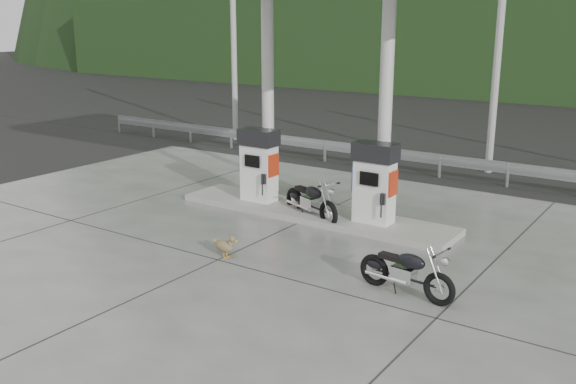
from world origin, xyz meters
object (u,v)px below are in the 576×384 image
Objects in this scene: gas_pump_right at (375,183)px; motorcycle_right at (406,272)px; gas_pump_left at (259,165)px; motorcycle_left at (311,201)px; duck at (224,247)px.

motorcycle_right is at bearing -54.35° from gas_pump_right.
gas_pump_left reaches higher than motorcycle_left.
gas_pump_left is at bearing 180.00° from gas_pump_right.
motorcycle_left is at bearing 150.04° from motorcycle_right.
gas_pump_left is at bearing -165.87° from motorcycle_left.
motorcycle_left reaches higher than duck.
gas_pump_right is at bearing 69.32° from duck.
duck is at bearing -168.19° from motorcycle_right.
motorcycle_right is (3.63, -2.71, -0.03)m from motorcycle_left.
gas_pump_right reaches higher than motorcycle_right.
motorcycle_right is at bearing 10.82° from duck.
motorcycle_left is at bearing -7.69° from gas_pump_left.
motorcycle_left is 3.05m from duck.
motorcycle_right is (5.31, -2.94, -0.64)m from gas_pump_left.
gas_pump_right is 3.21× the size of duck.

